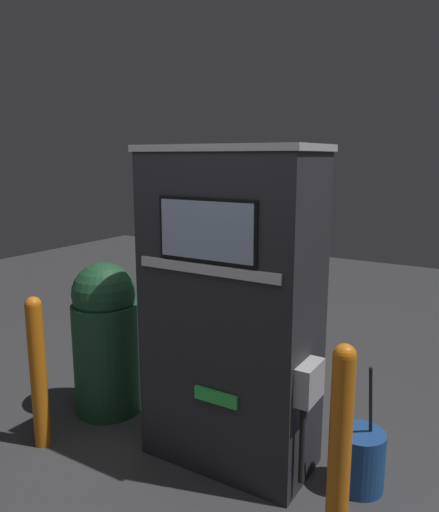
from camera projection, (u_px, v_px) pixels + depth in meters
ground_plane at (208, 478)px, 3.06m from camera, size 14.00×14.00×0.00m
gas_pump at (231, 310)px, 3.09m from camera, size 1.16×0.57×2.01m
safety_bollard at (340, 446)px, 2.40m from camera, size 0.11×0.11×1.09m
trash_bin at (106, 337)px, 3.79m from camera, size 0.50×0.50×1.17m
safety_bollard_far at (38, 369)px, 3.32m from camera, size 0.11×0.11×1.05m
squeegee_bucket at (359, 459)px, 2.95m from camera, size 0.29×0.29×0.79m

